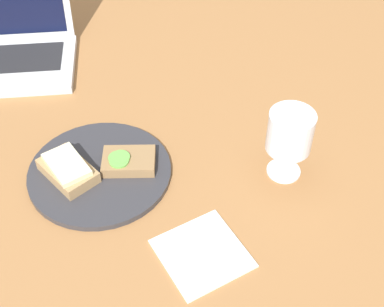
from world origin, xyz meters
TOP-DOWN VIEW (x-y plane):
  - wooden_table at (0.00, 0.00)cm, footprint 140.00×140.00cm
  - plate at (-11.17, -6.68)cm, footprint 25.84×25.84cm
  - sandwich_with_cheese at (-16.55, -7.38)cm, footprint 11.64×12.40cm
  - sandwich_with_cucumber at (-5.97, -6.02)cm, footprint 9.96×7.25cm
  - wine_glass at (22.09, -9.42)cm, footprint 7.94×7.94cm
  - laptop at (-32.58, 31.14)cm, footprint 30.25×23.87cm
  - napkin at (5.26, -25.77)cm, footprint 16.90×16.97cm

SIDE VIEW (x-z plane):
  - wooden_table at x=0.00cm, z-range 0.00..3.00cm
  - napkin at x=5.26cm, z-range 3.00..3.40cm
  - plate at x=-11.17cm, z-range 3.00..4.13cm
  - sandwich_with_cucumber at x=-5.97cm, z-range 4.05..6.50cm
  - sandwich_with_cheese at x=-16.55cm, z-range 4.03..7.26cm
  - laptop at x=-32.58cm, z-range -3.02..17.02cm
  - wine_glass at x=22.09cm, z-range 5.36..18.92cm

